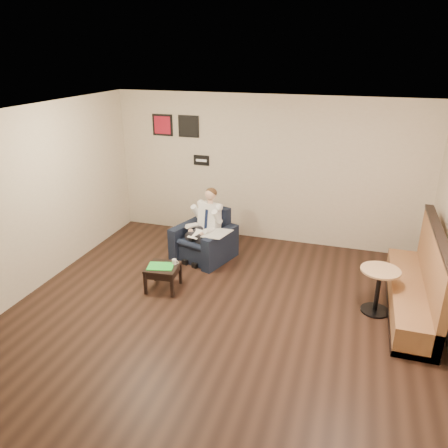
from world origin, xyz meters
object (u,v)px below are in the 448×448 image
(armchair, at_px, (204,235))
(coffee_mug, at_px, (174,262))
(green_folder, at_px, (161,266))
(side_table, at_px, (163,277))
(seated_man, at_px, (200,229))
(smartphone, at_px, (168,262))
(cafe_table, at_px, (378,291))
(banquette, at_px, (414,272))

(armchair, xyz_separation_m, coffee_mug, (-0.09, -1.11, -0.01))
(green_folder, bearing_deg, side_table, 39.11)
(side_table, height_order, green_folder, green_folder)
(armchair, xyz_separation_m, seated_man, (-0.03, -0.11, 0.16))
(seated_man, distance_m, side_table, 1.21)
(smartphone, distance_m, cafe_table, 3.17)
(side_table, bearing_deg, green_folder, -140.89)
(banquette, bearing_deg, seated_man, 170.15)
(armchair, height_order, smartphone, armchair)
(green_folder, relative_size, coffee_mug, 4.74)
(green_folder, height_order, coffee_mug, coffee_mug)
(seated_man, height_order, green_folder, seated_man)
(armchair, distance_m, coffee_mug, 1.12)
(armchair, bearing_deg, banquette, 5.58)
(banquette, bearing_deg, armchair, 168.28)
(seated_man, bearing_deg, smartphone, -82.49)
(seated_man, relative_size, smartphone, 9.86)
(armchair, bearing_deg, green_folder, -84.35)
(smartphone, bearing_deg, seated_man, 84.78)
(coffee_mug, distance_m, banquette, 3.54)
(coffee_mug, distance_m, cafe_table, 3.06)
(coffee_mug, height_order, smartphone, coffee_mug)
(armchair, relative_size, coffee_mug, 10.96)
(green_folder, xyz_separation_m, smartphone, (0.05, 0.16, -0.00))
(smartphone, xyz_separation_m, banquette, (3.63, 0.38, 0.21))
(armchair, distance_m, green_folder, 1.28)
(seated_man, xyz_separation_m, cafe_table, (3.00, -0.80, -0.26))
(banquette, distance_m, cafe_table, 0.57)
(banquette, bearing_deg, side_table, -171.89)
(cafe_table, bearing_deg, seated_man, 165.05)
(coffee_mug, bearing_deg, armchair, 85.55)
(armchair, height_order, coffee_mug, armchair)
(seated_man, xyz_separation_m, coffee_mug, (-0.05, -1.00, -0.17))
(armchair, bearing_deg, smartphone, -83.27)
(side_table, bearing_deg, seated_man, 79.92)
(banquette, bearing_deg, coffee_mug, -173.47)
(seated_man, xyz_separation_m, banquette, (3.46, -0.60, 0.01))
(green_folder, distance_m, smartphone, 0.17)
(armchair, bearing_deg, side_table, -83.43)
(armchair, distance_m, seated_man, 0.20)
(seated_man, height_order, coffee_mug, seated_man)
(side_table, relative_size, banquette, 0.20)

